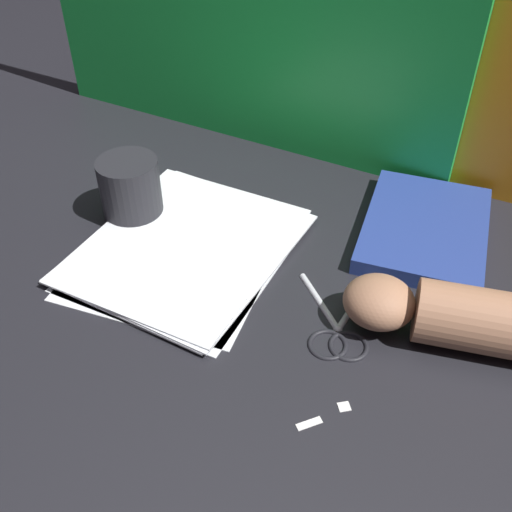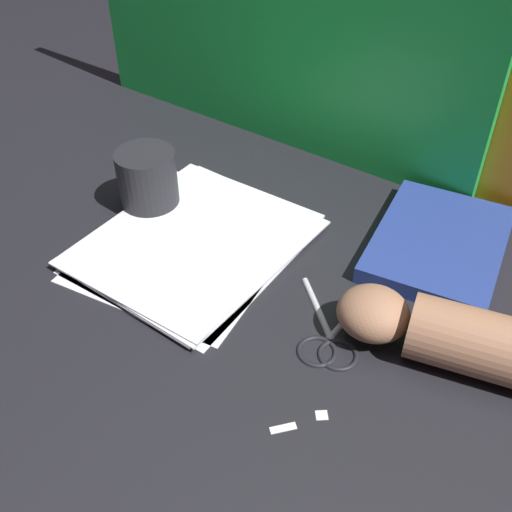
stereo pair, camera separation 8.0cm
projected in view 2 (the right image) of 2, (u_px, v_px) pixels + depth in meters
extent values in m
plane|color=black|center=(262.00, 275.00, 0.86)|extent=(6.00, 6.00, 0.00)
cube|color=green|center=(273.00, 12.00, 1.02)|extent=(0.80, 0.06, 0.47)
cube|color=white|center=(192.00, 245.00, 0.91)|extent=(0.30, 0.35, 0.00)
cube|color=white|center=(197.00, 244.00, 0.91)|extent=(0.28, 0.33, 0.00)
cube|color=white|center=(193.00, 242.00, 0.91)|extent=(0.30, 0.35, 0.00)
cube|color=white|center=(198.00, 241.00, 0.91)|extent=(0.30, 0.35, 0.00)
cube|color=white|center=(193.00, 239.00, 0.91)|extent=(0.28, 0.33, 0.00)
cube|color=navy|center=(439.00, 243.00, 0.90)|extent=(0.21, 0.27, 0.03)
sphere|color=silver|center=(330.00, 335.00, 0.77)|extent=(0.01, 0.01, 0.01)
cylinder|color=silver|center=(317.00, 305.00, 0.81)|extent=(0.09, 0.08, 0.01)
torus|color=black|center=(338.00, 353.00, 0.75)|extent=(0.07, 0.07, 0.01)
cylinder|color=silver|center=(353.00, 311.00, 0.80)|extent=(0.02, 0.11, 0.01)
torus|color=black|center=(317.00, 350.00, 0.75)|extent=(0.06, 0.06, 0.01)
cylinder|color=#A87556|center=(489.00, 345.00, 0.71)|extent=(0.20, 0.12, 0.08)
ellipsoid|color=#A87556|center=(373.00, 313.00, 0.75)|extent=(0.11, 0.10, 0.06)
cube|color=white|center=(322.00, 415.00, 0.68)|extent=(0.02, 0.02, 0.00)
cube|color=white|center=(283.00, 428.00, 0.67)|extent=(0.03, 0.03, 0.00)
cylinder|color=#232328|center=(148.00, 182.00, 0.95)|extent=(0.09, 0.09, 0.10)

